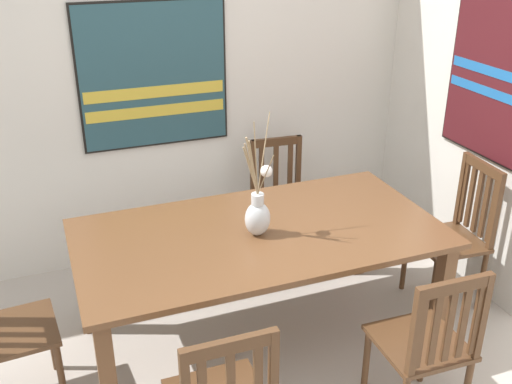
% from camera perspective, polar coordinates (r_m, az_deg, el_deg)
% --- Properties ---
extents(wall_back, '(6.40, 0.12, 2.70)m').
position_cam_1_polar(wall_back, '(4.32, -8.29, 10.81)').
color(wall_back, silver).
rests_on(wall_back, ground_plane).
extents(dining_table, '(2.06, 1.09, 0.76)m').
position_cam_1_polar(dining_table, '(3.42, 0.33, -5.06)').
color(dining_table, brown).
rests_on(dining_table, ground_plane).
extents(centerpiece_vase, '(0.19, 0.20, 0.68)m').
position_cam_1_polar(centerpiece_vase, '(3.27, 0.20, -1.95)').
color(centerpiece_vase, silver).
rests_on(centerpiece_vase, dining_table).
extents(chair_1, '(0.43, 0.43, 0.93)m').
position_cam_1_polar(chair_1, '(3.10, 16.11, -13.74)').
color(chair_1, '#4C301C').
rests_on(chair_1, ground_plane).
extents(chair_3, '(0.45, 0.45, 0.90)m').
position_cam_1_polar(chair_3, '(4.44, 2.44, -0.60)').
color(chair_3, '#4C301C').
rests_on(chair_3, ground_plane).
extents(chair_4, '(0.45, 0.45, 0.98)m').
position_cam_1_polar(chair_4, '(4.11, 18.67, -3.61)').
color(chair_4, '#4C301C').
rests_on(chair_4, ground_plane).
extents(painting_on_back_wall, '(1.03, 0.05, 1.01)m').
position_cam_1_polar(painting_on_back_wall, '(4.22, -9.77, 10.91)').
color(painting_on_back_wall, black).
extents(painting_on_side_wall, '(0.05, 0.98, 1.21)m').
position_cam_1_polar(painting_on_side_wall, '(3.99, 22.91, 10.96)').
color(painting_on_side_wall, black).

